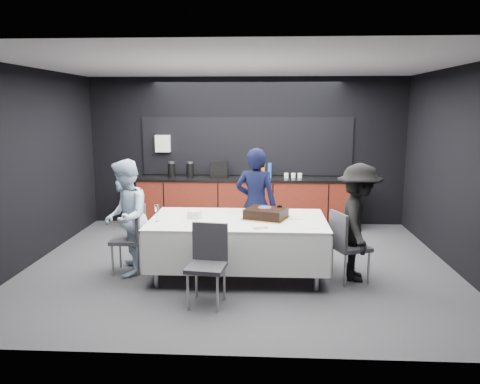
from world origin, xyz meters
The scene contains 18 objects.
ground centered at (0.00, 0.00, 0.00)m, with size 6.00×6.00×0.00m, color #404045.
room_shell centered at (0.00, 0.00, 1.86)m, with size 6.04×5.04×2.82m.
kitchenette centered at (-0.02, 2.22, 0.54)m, with size 4.10×0.64×2.05m.
party_table centered at (0.00, -0.40, 0.64)m, with size 2.32×1.32×0.78m.
cake_assembly centered at (0.37, -0.36, 0.85)m, with size 0.67×0.61×0.17m.
plate_stack centered at (-0.58, -0.38, 0.83)m, with size 0.20×0.20×0.10m, color white.
loose_plate_near centered at (-0.42, -0.65, 0.78)m, with size 0.19×0.19×0.01m, color white.
loose_plate_right_a centered at (0.76, -0.32, 0.78)m, with size 0.21×0.21×0.01m, color white.
loose_plate_right_b centered at (0.93, -0.79, 0.78)m, with size 0.21×0.21×0.01m, color white.
loose_plate_far centered at (-0.07, -0.02, 0.78)m, with size 0.21×0.21×0.01m, color white.
fork_pile centered at (0.30, -0.86, 0.79)m, with size 0.17×0.11×0.03m, color white.
champagne_flute centered at (-1.04, -0.60, 0.94)m, with size 0.06×0.06×0.22m.
chair_left centered at (-1.43, -0.35, 0.53)m, with size 0.42×0.42×0.92m.
chair_right centered at (1.40, -0.56, 0.53)m, with size 0.54×0.54×0.92m.
chair_near centered at (-0.29, -1.31, 0.53)m, with size 0.47×0.47×0.92m.
person_center centered at (0.22, 0.31, 0.83)m, with size 0.61×0.40×1.66m, color black.
person_left centered at (-1.51, -0.42, 0.78)m, with size 0.76×0.59×1.56m, color silver.
person_right centered at (1.57, -0.46, 0.77)m, with size 0.99×0.57×1.54m, color black.
Camera 1 is at (0.35, -6.42, 2.25)m, focal length 35.00 mm.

